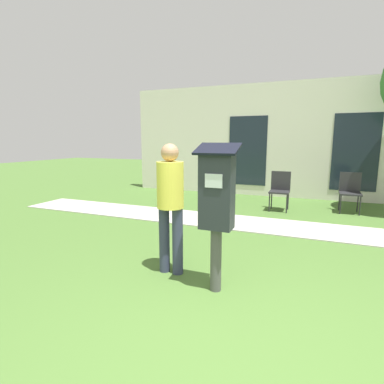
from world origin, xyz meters
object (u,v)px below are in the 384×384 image
Objects in this scene: outdoor_chair_middle at (350,189)px; outdoor_chair_left at (280,188)px; parking_meter at (217,199)px; person_standing at (170,199)px.

outdoor_chair_left is at bearing -149.83° from outdoor_chair_middle.
parking_meter is 1.01× the size of person_standing.
parking_meter is at bearing 13.46° from person_standing.
outdoor_chair_middle is (2.36, 4.35, -0.40)m from person_standing.
parking_meter reaches higher than person_standing.
parking_meter is 4.91m from outdoor_chair_middle.
person_standing is at bearing -94.64° from outdoor_chair_left.
outdoor_chair_left is (0.23, 4.22, -0.49)m from parking_meter.
outdoor_chair_middle is at bearing 94.10° from person_standing.
outdoor_chair_middle is (1.49, 0.36, 0.00)m from outdoor_chair_left.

